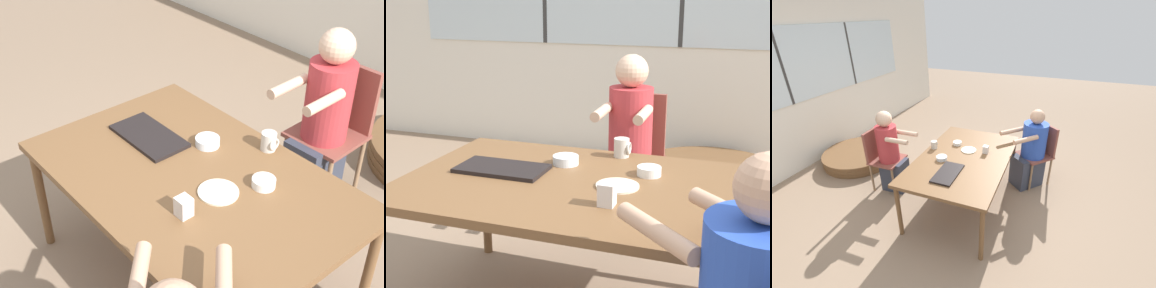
# 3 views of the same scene
# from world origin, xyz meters

# --- Properties ---
(wall_back_with_windows) EXTENTS (8.40, 0.08, 2.80)m
(wall_back_with_windows) POSITION_xyz_m (0.00, 2.75, 1.41)
(wall_back_with_windows) COLOR white
(wall_back_with_windows) RESTS_ON ground_plane
(dining_table) EXTENTS (1.60, 1.04, 0.70)m
(dining_table) POSITION_xyz_m (0.00, 0.00, 0.65)
(dining_table) COLOR brown
(dining_table) RESTS_ON ground_plane
(chair_for_man_blue_shirt) EXTENTS (0.41, 0.41, 0.88)m
(chair_for_man_blue_shirt) POSITION_xyz_m (-0.04, 1.21, 0.53)
(chair_for_man_blue_shirt) COLOR brown
(chair_for_man_blue_shirt) RESTS_ON ground_plane
(person_man_blue_shirt) EXTENTS (0.32, 0.53, 1.16)m
(person_man_blue_shirt) POSITION_xyz_m (-0.03, 1.05, 0.54)
(person_man_blue_shirt) COLOR #333847
(person_man_blue_shirt) RESTS_ON ground_plane
(food_tray_dark) EXTENTS (0.43, 0.23, 0.02)m
(food_tray_dark) POSITION_xyz_m (-0.40, 0.04, 0.71)
(food_tray_dark) COLOR black
(food_tray_dark) RESTS_ON dining_table
(coffee_mug) EXTENTS (0.09, 0.08, 0.10)m
(coffee_mug) POSITION_xyz_m (0.09, 0.44, 0.75)
(coffee_mug) COLOR beige
(coffee_mug) RESTS_ON dining_table
(milk_carton_small) EXTENTS (0.06, 0.06, 0.09)m
(milk_carton_small) POSITION_xyz_m (0.20, -0.21, 0.75)
(milk_carton_small) COLOR silver
(milk_carton_small) RESTS_ON dining_table
(bowl_white_shallow) EXTENTS (0.13, 0.13, 0.04)m
(bowl_white_shallow) POSITION_xyz_m (-0.15, 0.23, 0.73)
(bowl_white_shallow) COLOR silver
(bowl_white_shallow) RESTS_ON dining_table
(bowl_cereal) EXTENTS (0.11, 0.11, 0.04)m
(bowl_cereal) POSITION_xyz_m (0.28, 0.20, 0.72)
(bowl_cereal) COLOR white
(bowl_cereal) RESTS_ON dining_table
(plate_tortillas) EXTENTS (0.19, 0.19, 0.01)m
(plate_tortillas) POSITION_xyz_m (0.18, 0.01, 0.71)
(plate_tortillas) COLOR beige
(plate_tortillas) RESTS_ON dining_table
(folded_table_stack) EXTENTS (1.14, 1.14, 0.18)m
(folded_table_stack) POSITION_xyz_m (0.40, 2.05, 0.09)
(folded_table_stack) COLOR brown
(folded_table_stack) RESTS_ON ground_plane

